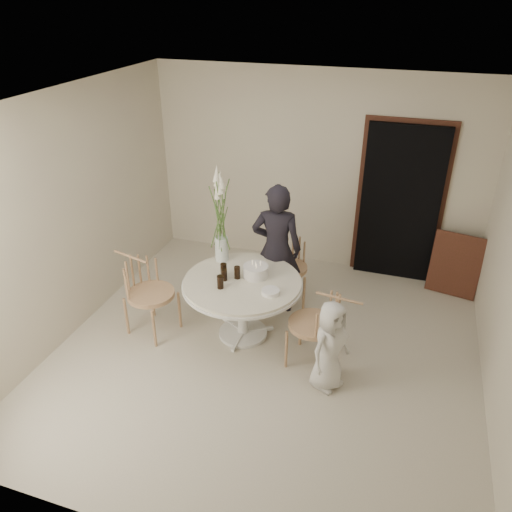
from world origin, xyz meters
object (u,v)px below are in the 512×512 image
(chair_right, at_px, (325,320))
(chair_far, at_px, (286,256))
(table, at_px, (242,289))
(chair_left, at_px, (142,283))
(girl, at_px, (276,249))
(boy, at_px, (330,346))
(flower_vase, at_px, (220,217))
(birthday_cake, at_px, (256,271))

(chair_right, bearing_deg, chair_far, -141.04)
(table, relative_size, chair_far, 1.50)
(chair_right, xyz_separation_m, chair_left, (-2.11, 0.01, 0.02))
(chair_right, relative_size, girl, 0.55)
(chair_right, xyz_separation_m, boy, (0.11, -0.29, -0.09))
(chair_left, distance_m, girl, 1.61)
(chair_right, relative_size, flower_vase, 0.78)
(table, bearing_deg, birthday_cake, 49.43)
(girl, bearing_deg, boy, 118.78)
(chair_far, height_order, flower_vase, flower_vase)
(chair_left, relative_size, boy, 0.95)
(chair_left, bearing_deg, girl, -41.85)
(chair_far, distance_m, chair_left, 1.82)
(chair_left, xyz_separation_m, birthday_cake, (1.25, 0.35, 0.19))
(table, bearing_deg, girl, 73.35)
(table, xyz_separation_m, chair_right, (0.98, -0.23, -0.03))
(table, bearing_deg, flower_vase, 136.23)
(birthday_cake, bearing_deg, chair_left, -164.38)
(chair_left, relative_size, birthday_cake, 3.33)
(chair_left, height_order, birthday_cake, chair_left)
(birthday_cake, bearing_deg, chair_right, -22.56)
(chair_far, height_order, girl, girl)
(girl, bearing_deg, flower_vase, 18.71)
(chair_right, relative_size, boy, 0.92)
(chair_right, bearing_deg, flower_vase, -106.29)
(chair_far, relative_size, girl, 0.54)
(boy, bearing_deg, table, 93.31)
(boy, relative_size, birthday_cake, 3.51)
(chair_far, distance_m, boy, 1.70)
(birthday_cake, bearing_deg, boy, -33.62)
(table, distance_m, chair_far, 0.99)
(table, height_order, flower_vase, flower_vase)
(chair_far, relative_size, flower_vase, 0.77)
(table, relative_size, boy, 1.36)
(table, xyz_separation_m, girl, (0.20, 0.66, 0.20))
(girl, bearing_deg, chair_left, 25.20)
(flower_vase, bearing_deg, girl, 26.89)
(chair_far, distance_m, girl, 0.39)
(chair_right, bearing_deg, birthday_cake, -105.19)
(chair_far, height_order, boy, boy)
(flower_vase, bearing_deg, birthday_cake, -25.54)
(chair_far, distance_m, flower_vase, 1.11)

